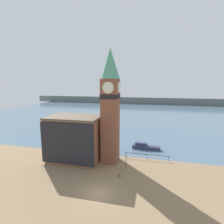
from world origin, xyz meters
name	(u,v)px	position (x,y,z in m)	size (l,w,h in m)	color
ground_plane	(99,194)	(0.00, 0.00, 0.00)	(160.00, 160.00, 0.00)	#846B4C
water	(139,112)	(0.00, 73.90, 0.00)	(160.00, 120.00, 0.00)	slate
far_shoreline	(143,101)	(0.00, 113.90, 2.50)	(180.00, 3.00, 5.00)	slate
pier_railing	(147,155)	(6.50, 13.65, 0.94)	(9.52, 0.08, 1.09)	#232328
clock_tower	(110,104)	(-0.89, 11.02, 12.08)	(3.75, 3.75, 22.70)	brown
pier_building	(75,138)	(-8.34, 10.04, 4.72)	(10.95, 7.35, 9.40)	#935B42
boat_near	(145,147)	(5.90, 19.47, 0.57)	(6.79, 1.65, 1.51)	#333856
mooring_bollard_near	(119,175)	(2.15, 5.19, 0.42)	(0.32, 0.32, 0.77)	brown
lamp_post	(126,156)	(2.78, 8.48, 2.52)	(0.32, 0.32, 3.56)	black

